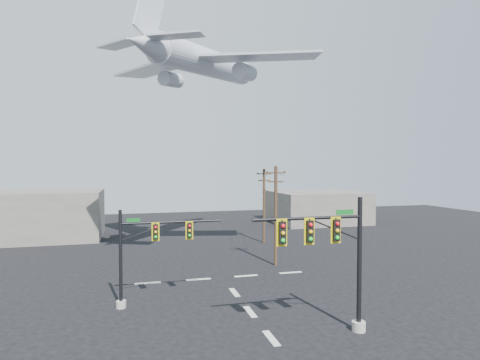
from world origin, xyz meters
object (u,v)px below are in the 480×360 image
object	(u,v)px
signal_mast_far	(144,254)
airliner	(208,63)
signal_mast_near	(335,258)
utility_pole_a	(276,214)
utility_pole_b	(264,204)

from	to	relation	value
signal_mast_far	airliner	xyz separation A→B (m)	(6.82, 14.04, 16.20)
signal_mast_near	utility_pole_a	distance (m)	15.33
signal_mast_far	utility_pole_b	size ratio (longest dim) A/B	0.79
signal_mast_near	utility_pole_a	world-z (taller)	utility_pole_a
signal_mast_far	airliner	distance (m)	22.50
utility_pole_b	signal_mast_far	bearing A→B (deg)	-118.00
utility_pole_a	utility_pole_b	bearing A→B (deg)	86.83
utility_pole_b	airliner	xyz separation A→B (m)	(-7.61, -4.55, 15.03)
signal_mast_far	utility_pole_a	size ratio (longest dim) A/B	0.76
signal_mast_near	utility_pole_a	size ratio (longest dim) A/B	0.82
utility_pole_b	airliner	distance (m)	17.45
utility_pole_b	utility_pole_a	bearing A→B (deg)	-92.92
utility_pole_a	signal_mast_far	bearing A→B (deg)	-137.05
signal_mast_near	airliner	xyz separation A→B (m)	(-3.05, 21.29, 15.46)
signal_mast_far	utility_pole_b	distance (m)	23.56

